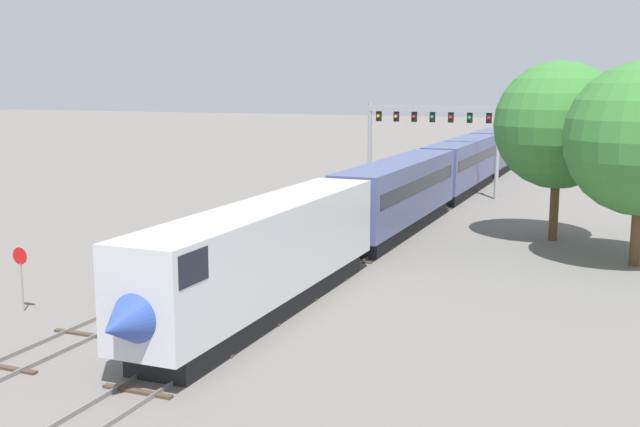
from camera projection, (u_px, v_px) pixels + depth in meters
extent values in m
plane|color=slate|center=(185.00, 331.00, 31.14)|extent=(400.00, 400.00, 0.00)
cube|color=slate|center=(487.00, 172.00, 85.35)|extent=(0.07, 200.00, 0.16)
cube|color=slate|center=(500.00, 173.00, 84.81)|extent=(0.07, 200.00, 0.16)
cube|color=#473828|center=(137.00, 391.00, 24.91)|extent=(2.60, 0.24, 0.10)
cube|color=#473828|center=(202.00, 352.00, 28.56)|extent=(2.60, 0.24, 0.10)
cube|color=#473828|center=(251.00, 321.00, 32.21)|extent=(2.60, 0.24, 0.10)
cube|color=#473828|center=(291.00, 297.00, 35.85)|extent=(2.60, 0.24, 0.10)
cube|color=#473828|center=(323.00, 277.00, 39.50)|extent=(2.60, 0.24, 0.10)
cube|color=#473828|center=(350.00, 261.00, 43.15)|extent=(2.60, 0.24, 0.10)
cube|color=#473828|center=(373.00, 247.00, 46.79)|extent=(2.60, 0.24, 0.10)
cube|color=#473828|center=(392.00, 235.00, 50.44)|extent=(2.60, 0.24, 0.10)
cube|color=#473828|center=(409.00, 225.00, 54.09)|extent=(2.60, 0.24, 0.10)
cube|color=#473828|center=(423.00, 216.00, 57.73)|extent=(2.60, 0.24, 0.10)
cube|color=#473828|center=(436.00, 208.00, 61.38)|extent=(2.60, 0.24, 0.10)
cube|color=#473828|center=(448.00, 201.00, 65.03)|extent=(2.60, 0.24, 0.10)
cube|color=#473828|center=(458.00, 195.00, 68.68)|extent=(2.60, 0.24, 0.10)
cube|color=#473828|center=(467.00, 189.00, 72.32)|extent=(2.60, 0.24, 0.10)
cube|color=#473828|center=(476.00, 184.00, 75.97)|extent=(2.60, 0.24, 0.10)
cube|color=#473828|center=(483.00, 179.00, 79.62)|extent=(2.60, 0.24, 0.10)
cube|color=#473828|center=(490.00, 175.00, 83.26)|extent=(2.60, 0.24, 0.10)
cube|color=#473828|center=(496.00, 171.00, 86.91)|extent=(2.60, 0.24, 0.10)
cube|color=#473828|center=(502.00, 168.00, 90.56)|extent=(2.60, 0.24, 0.10)
cube|color=#473828|center=(507.00, 164.00, 94.20)|extent=(2.60, 0.24, 0.10)
cube|color=#473828|center=(512.00, 161.00, 97.85)|extent=(2.60, 0.24, 0.10)
cube|color=#473828|center=(517.00, 158.00, 101.50)|extent=(2.60, 0.24, 0.10)
cube|color=#473828|center=(521.00, 156.00, 105.14)|extent=(2.60, 0.24, 0.10)
cube|color=#473828|center=(525.00, 153.00, 108.79)|extent=(2.60, 0.24, 0.10)
cube|color=#473828|center=(529.00, 151.00, 112.44)|extent=(2.60, 0.24, 0.10)
cube|color=#473828|center=(533.00, 149.00, 116.09)|extent=(2.60, 0.24, 0.10)
cube|color=#473828|center=(536.00, 147.00, 119.73)|extent=(2.60, 0.24, 0.10)
cube|color=#473828|center=(539.00, 145.00, 123.38)|extent=(2.60, 0.24, 0.10)
cube|color=#473828|center=(542.00, 143.00, 127.03)|extent=(2.60, 0.24, 0.10)
cube|color=#473828|center=(545.00, 141.00, 130.67)|extent=(2.60, 0.24, 0.10)
cube|color=#473828|center=(547.00, 140.00, 134.32)|extent=(2.60, 0.24, 0.10)
cube|color=#473828|center=(550.00, 138.00, 137.97)|extent=(2.60, 0.24, 0.10)
cube|color=#473828|center=(552.00, 137.00, 141.61)|extent=(2.60, 0.24, 0.10)
cube|color=#473828|center=(554.00, 136.00, 145.26)|extent=(2.60, 0.24, 0.10)
cube|color=#473828|center=(556.00, 134.00, 148.91)|extent=(2.60, 0.24, 0.10)
cube|color=#473828|center=(558.00, 133.00, 152.55)|extent=(2.60, 0.24, 0.10)
cube|color=#473828|center=(560.00, 132.00, 156.20)|extent=(2.60, 0.24, 0.10)
cube|color=#473828|center=(562.00, 131.00, 159.85)|extent=(2.60, 0.24, 0.10)
cube|color=#473828|center=(564.00, 130.00, 163.50)|extent=(2.60, 0.24, 0.10)
cube|color=#473828|center=(566.00, 129.00, 167.14)|extent=(2.60, 0.24, 0.10)
cube|color=#473828|center=(567.00, 128.00, 170.79)|extent=(2.60, 0.24, 0.10)
cube|color=#473828|center=(569.00, 127.00, 174.44)|extent=(2.60, 0.24, 0.10)
cube|color=slate|center=(385.00, 193.00, 69.18)|extent=(0.07, 160.00, 0.16)
cube|color=slate|center=(400.00, 194.00, 68.64)|extent=(0.07, 160.00, 0.16)
cube|color=#473828|center=(6.00, 368.00, 26.97)|extent=(2.60, 0.24, 0.10)
cube|color=#473828|center=(82.00, 334.00, 30.62)|extent=(2.60, 0.24, 0.10)
cube|color=#473828|center=(141.00, 307.00, 34.27)|extent=(2.60, 0.24, 0.10)
cube|color=#473828|center=(189.00, 286.00, 37.91)|extent=(2.60, 0.24, 0.10)
cube|color=#473828|center=(229.00, 268.00, 41.56)|extent=(2.60, 0.24, 0.10)
cube|color=#473828|center=(262.00, 253.00, 45.21)|extent=(2.60, 0.24, 0.10)
cube|color=#473828|center=(290.00, 240.00, 48.86)|extent=(2.60, 0.24, 0.10)
cube|color=#473828|center=(315.00, 229.00, 52.50)|extent=(2.60, 0.24, 0.10)
cube|color=#473828|center=(336.00, 220.00, 56.15)|extent=(2.60, 0.24, 0.10)
cube|color=#473828|center=(354.00, 211.00, 59.80)|extent=(2.60, 0.24, 0.10)
cube|color=#473828|center=(371.00, 204.00, 63.44)|extent=(2.60, 0.24, 0.10)
cube|color=#473828|center=(386.00, 197.00, 67.09)|extent=(2.60, 0.24, 0.10)
cube|color=#473828|center=(399.00, 191.00, 70.74)|extent=(2.60, 0.24, 0.10)
cube|color=#473828|center=(411.00, 186.00, 74.38)|extent=(2.60, 0.24, 0.10)
cube|color=#473828|center=(421.00, 181.00, 78.03)|extent=(2.60, 0.24, 0.10)
cube|color=#473828|center=(431.00, 177.00, 81.68)|extent=(2.60, 0.24, 0.10)
cube|color=#473828|center=(440.00, 173.00, 85.32)|extent=(2.60, 0.24, 0.10)
cube|color=#473828|center=(448.00, 169.00, 88.97)|extent=(2.60, 0.24, 0.10)
cube|color=#473828|center=(456.00, 166.00, 92.62)|extent=(2.60, 0.24, 0.10)
cube|color=#473828|center=(463.00, 163.00, 96.27)|extent=(2.60, 0.24, 0.10)
cube|color=#473828|center=(469.00, 160.00, 99.91)|extent=(2.60, 0.24, 0.10)
cube|color=#473828|center=(475.00, 157.00, 103.56)|extent=(2.60, 0.24, 0.10)
cube|color=#473828|center=(481.00, 154.00, 107.21)|extent=(2.60, 0.24, 0.10)
cube|color=#473828|center=(486.00, 152.00, 110.85)|extent=(2.60, 0.24, 0.10)
cube|color=#473828|center=(491.00, 150.00, 114.50)|extent=(2.60, 0.24, 0.10)
cube|color=#473828|center=(496.00, 148.00, 118.15)|extent=(2.60, 0.24, 0.10)
cube|color=#473828|center=(500.00, 146.00, 121.79)|extent=(2.60, 0.24, 0.10)
cube|color=#473828|center=(504.00, 144.00, 125.44)|extent=(2.60, 0.24, 0.10)
cube|color=#473828|center=(508.00, 142.00, 129.09)|extent=(2.60, 0.24, 0.10)
cube|color=#473828|center=(512.00, 141.00, 132.74)|extent=(2.60, 0.24, 0.10)
cube|color=#473828|center=(515.00, 139.00, 136.38)|extent=(2.60, 0.24, 0.10)
cube|color=#473828|center=(518.00, 138.00, 140.03)|extent=(2.60, 0.24, 0.10)
cube|color=silver|center=(266.00, 248.00, 33.09)|extent=(3.00, 19.00, 3.80)
cone|color=#2D479E|center=(131.00, 320.00, 24.32)|extent=(2.88, 2.60, 2.88)
cube|color=black|center=(154.00, 263.00, 25.34)|extent=(3.04, 1.80, 1.10)
cube|color=black|center=(267.00, 302.00, 33.50)|extent=(2.52, 17.10, 1.00)
cube|color=#4C5684|center=(399.00, 189.00, 51.33)|extent=(3.00, 19.00, 3.80)
cube|color=black|center=(399.00, 183.00, 51.26)|extent=(3.04, 17.48, 0.90)
cube|color=black|center=(399.00, 225.00, 51.73)|extent=(2.52, 17.10, 1.00)
cube|color=#4C5684|center=(463.00, 161.00, 69.56)|extent=(3.00, 19.00, 3.80)
cube|color=black|center=(463.00, 157.00, 69.50)|extent=(3.04, 17.48, 0.90)
cube|color=black|center=(462.00, 188.00, 69.97)|extent=(2.52, 17.10, 1.00)
cube|color=#4C5684|center=(500.00, 145.00, 87.80)|extent=(3.00, 19.00, 3.80)
cube|color=black|center=(500.00, 141.00, 87.73)|extent=(3.04, 17.48, 0.90)
cube|color=black|center=(499.00, 166.00, 88.20)|extent=(2.52, 17.10, 1.00)
cube|color=#4C5684|center=(524.00, 134.00, 106.03)|extent=(3.00, 19.00, 3.80)
cube|color=black|center=(524.00, 131.00, 105.96)|extent=(3.04, 17.48, 0.90)
cube|color=black|center=(523.00, 152.00, 106.43)|extent=(2.52, 17.10, 1.00)
cube|color=#4C5684|center=(541.00, 127.00, 124.26)|extent=(3.00, 19.00, 3.80)
cube|color=black|center=(541.00, 124.00, 124.20)|extent=(3.04, 17.48, 0.90)
cube|color=black|center=(540.00, 142.00, 124.67)|extent=(2.52, 17.10, 1.00)
cylinder|color=#999BA0|center=(370.00, 147.00, 70.00)|extent=(0.36, 0.36, 8.24)
cylinder|color=#999BA0|center=(497.00, 151.00, 65.69)|extent=(0.36, 0.36, 8.24)
cube|color=#999BA0|center=(432.00, 109.00, 67.26)|extent=(12.10, 0.36, 0.50)
cube|color=black|center=(379.00, 116.00, 69.27)|extent=(0.44, 0.32, 0.90)
sphere|color=yellow|center=(378.00, 116.00, 69.09)|extent=(0.28, 0.28, 0.28)
cube|color=black|center=(396.00, 116.00, 68.65)|extent=(0.44, 0.32, 0.90)
sphere|color=yellow|center=(396.00, 117.00, 68.48)|extent=(0.28, 0.28, 0.28)
cube|color=black|center=(414.00, 117.00, 68.04)|extent=(0.44, 0.32, 0.90)
sphere|color=red|center=(414.00, 117.00, 67.86)|extent=(0.28, 0.28, 0.28)
cube|color=black|center=(432.00, 117.00, 67.42)|extent=(0.44, 0.32, 0.90)
sphere|color=green|center=(432.00, 117.00, 67.25)|extent=(0.28, 0.28, 0.28)
cube|color=black|center=(451.00, 117.00, 66.80)|extent=(0.44, 0.32, 0.90)
sphere|color=red|center=(450.00, 117.00, 66.63)|extent=(0.28, 0.28, 0.28)
cube|color=black|center=(470.00, 118.00, 66.19)|extent=(0.44, 0.32, 0.90)
sphere|color=green|center=(469.00, 118.00, 66.02)|extent=(0.28, 0.28, 0.28)
cube|color=black|center=(489.00, 118.00, 65.57)|extent=(0.44, 0.32, 0.90)
sphere|color=red|center=(489.00, 118.00, 65.40)|extent=(0.28, 0.28, 0.28)
cylinder|color=gray|center=(22.00, 287.00, 33.62)|extent=(0.08, 0.08, 2.20)
cylinder|color=red|center=(20.00, 256.00, 33.37)|extent=(0.76, 0.03, 0.76)
cylinder|color=brown|center=(636.00, 229.00, 41.95)|extent=(0.56, 0.56, 4.05)
cylinder|color=brown|center=(554.00, 205.00, 48.79)|extent=(0.56, 0.56, 4.53)
sphere|color=#387A33|center=(558.00, 125.00, 47.94)|extent=(7.98, 7.98, 7.98)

